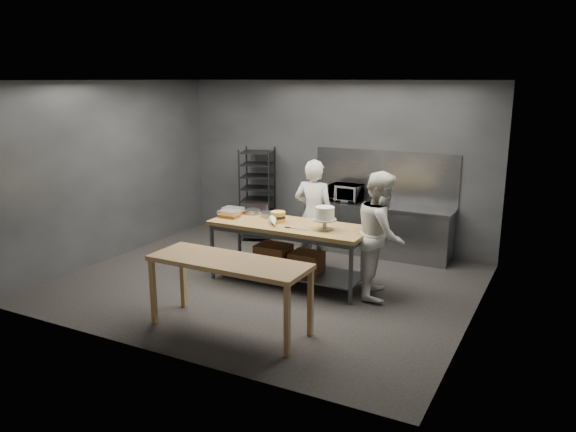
{
  "coord_description": "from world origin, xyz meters",
  "views": [
    {
      "loc": [
        4.01,
        -6.96,
        3.02
      ],
      "look_at": [
        0.29,
        0.17,
        1.05
      ],
      "focal_mm": 35.0,
      "sensor_mm": 36.0,
      "label": 1
    }
  ],
  "objects_px": {
    "chef_behind": "(314,215)",
    "frosted_cake_stand": "(325,215)",
    "microwave": "(346,193)",
    "work_table": "(289,246)",
    "layer_cake": "(278,217)",
    "chef_right": "(381,235)",
    "near_counter": "(229,267)",
    "speed_rack": "(258,195)"
  },
  "relations": [
    {
      "from": "microwave",
      "to": "layer_cake",
      "type": "height_order",
      "value": "microwave"
    },
    {
      "from": "chef_behind",
      "to": "chef_right",
      "type": "distance_m",
      "value": 1.46
    },
    {
      "from": "work_table",
      "to": "microwave",
      "type": "distance_m",
      "value": 2.03
    },
    {
      "from": "chef_right",
      "to": "chef_behind",
      "type": "bearing_deg",
      "value": 49.46
    },
    {
      "from": "chef_right",
      "to": "speed_rack",
      "type": "bearing_deg",
      "value": 44.59
    },
    {
      "from": "chef_right",
      "to": "microwave",
      "type": "distance_m",
      "value": 2.22
    },
    {
      "from": "microwave",
      "to": "work_table",
      "type": "bearing_deg",
      "value": -93.5
    },
    {
      "from": "speed_rack",
      "to": "work_table",
      "type": "bearing_deg",
      "value": -48.77
    },
    {
      "from": "speed_rack",
      "to": "chef_behind",
      "type": "xyz_separation_m",
      "value": [
        1.71,
        -1.12,
        0.04
      ]
    },
    {
      "from": "near_counter",
      "to": "microwave",
      "type": "bearing_deg",
      "value": 90.06
    },
    {
      "from": "chef_behind",
      "to": "speed_rack",
      "type": "bearing_deg",
      "value": -38.35
    },
    {
      "from": "chef_behind",
      "to": "chef_right",
      "type": "relative_size",
      "value": 1.0
    },
    {
      "from": "speed_rack",
      "to": "chef_right",
      "type": "bearing_deg",
      "value": -29.81
    },
    {
      "from": "speed_rack",
      "to": "layer_cake",
      "type": "xyz_separation_m",
      "value": [
        1.46,
        -1.87,
        0.14
      ]
    },
    {
      "from": "speed_rack",
      "to": "microwave",
      "type": "xyz_separation_m",
      "value": [
        1.78,
        0.08,
        0.19
      ]
    },
    {
      "from": "near_counter",
      "to": "chef_right",
      "type": "distance_m",
      "value": 2.32
    },
    {
      "from": "chef_behind",
      "to": "frosted_cake_stand",
      "type": "distance_m",
      "value": 1.03
    },
    {
      "from": "work_table",
      "to": "chef_right",
      "type": "height_order",
      "value": "chef_right"
    },
    {
      "from": "near_counter",
      "to": "chef_behind",
      "type": "xyz_separation_m",
      "value": [
        -0.07,
        2.56,
        0.08
      ]
    },
    {
      "from": "work_table",
      "to": "layer_cake",
      "type": "xyz_separation_m",
      "value": [
        -0.19,
        0.02,
        0.43
      ]
    },
    {
      "from": "frosted_cake_stand",
      "to": "layer_cake",
      "type": "relative_size",
      "value": 1.53
    },
    {
      "from": "chef_right",
      "to": "frosted_cake_stand",
      "type": "height_order",
      "value": "chef_right"
    },
    {
      "from": "speed_rack",
      "to": "microwave",
      "type": "height_order",
      "value": "speed_rack"
    },
    {
      "from": "near_counter",
      "to": "chef_behind",
      "type": "distance_m",
      "value": 2.57
    },
    {
      "from": "near_counter",
      "to": "speed_rack",
      "type": "height_order",
      "value": "speed_rack"
    },
    {
      "from": "near_counter",
      "to": "frosted_cake_stand",
      "type": "bearing_deg",
      "value": 74.25
    },
    {
      "from": "microwave",
      "to": "layer_cake",
      "type": "bearing_deg",
      "value": -99.14
    },
    {
      "from": "work_table",
      "to": "chef_right",
      "type": "xyz_separation_m",
      "value": [
        1.38,
        0.15,
        0.32
      ]
    },
    {
      "from": "frosted_cake_stand",
      "to": "layer_cake",
      "type": "distance_m",
      "value": 0.82
    },
    {
      "from": "work_table",
      "to": "layer_cake",
      "type": "height_order",
      "value": "layer_cake"
    },
    {
      "from": "speed_rack",
      "to": "chef_right",
      "type": "distance_m",
      "value": 3.5
    },
    {
      "from": "frosted_cake_stand",
      "to": "work_table",
      "type": "bearing_deg",
      "value": 173.84
    },
    {
      "from": "work_table",
      "to": "speed_rack",
      "type": "xyz_separation_m",
      "value": [
        -1.65,
        1.89,
        0.28
      ]
    },
    {
      "from": "chef_behind",
      "to": "layer_cake",
      "type": "relative_size",
      "value": 8.06
    },
    {
      "from": "chef_behind",
      "to": "frosted_cake_stand",
      "type": "relative_size",
      "value": 5.28
    },
    {
      "from": "speed_rack",
      "to": "layer_cake",
      "type": "distance_m",
      "value": 2.37
    },
    {
      "from": "chef_behind",
      "to": "layer_cake",
      "type": "xyz_separation_m",
      "value": [
        -0.25,
        -0.74,
        0.1
      ]
    },
    {
      "from": "microwave",
      "to": "frosted_cake_stand",
      "type": "distance_m",
      "value": 2.1
    },
    {
      "from": "microwave",
      "to": "layer_cake",
      "type": "relative_size",
      "value": 2.44
    },
    {
      "from": "microwave",
      "to": "speed_rack",
      "type": "bearing_deg",
      "value": -177.42
    },
    {
      "from": "chef_right",
      "to": "frosted_cake_stand",
      "type": "xyz_separation_m",
      "value": [
        -0.77,
        -0.21,
        0.24
      ]
    },
    {
      "from": "chef_right",
      "to": "frosted_cake_stand",
      "type": "relative_size",
      "value": 5.27
    }
  ]
}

